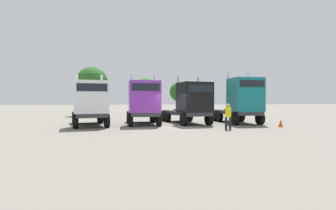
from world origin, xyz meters
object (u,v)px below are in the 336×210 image
(semi_truck_purple, at_px, (144,102))
(traffic_cone_near, at_px, (281,123))
(visitor_in_hivis, at_px, (228,115))
(semi_truck_white, at_px, (90,103))
(semi_truck_teal, at_px, (242,100))
(semi_truck_black, at_px, (191,103))

(semi_truck_purple, bearing_deg, traffic_cone_near, 71.30)
(visitor_in_hivis, bearing_deg, traffic_cone_near, -47.96)
(semi_truck_white, relative_size, semi_truck_teal, 1.10)
(traffic_cone_near, bearing_deg, semi_truck_white, 167.58)
(semi_truck_black, height_order, traffic_cone_near, semi_truck_black)
(semi_truck_purple, relative_size, semi_truck_teal, 0.98)
(semi_truck_black, height_order, semi_truck_teal, semi_truck_teal)
(semi_truck_white, relative_size, traffic_cone_near, 10.75)
(semi_truck_teal, relative_size, visitor_in_hivis, 3.24)
(semi_truck_white, relative_size, visitor_in_hivis, 3.58)
(semi_truck_black, xyz_separation_m, visitor_in_hivis, (1.41, -4.45, -0.75))
(semi_truck_teal, height_order, traffic_cone_near, semi_truck_teal)
(visitor_in_hivis, relative_size, traffic_cone_near, 3.00)
(semi_truck_teal, bearing_deg, traffic_cone_near, 28.94)
(semi_truck_purple, height_order, semi_truck_black, semi_truck_purple)
(semi_truck_white, distance_m, semi_truck_teal, 12.58)
(semi_truck_purple, xyz_separation_m, semi_truck_teal, (8.42, -0.48, 0.16))
(semi_truck_white, xyz_separation_m, semi_truck_black, (8.14, 0.38, -0.00))
(semi_truck_purple, distance_m, semi_truck_black, 3.98)
(semi_truck_black, relative_size, semi_truck_teal, 1.14)
(semi_truck_white, xyz_separation_m, semi_truck_teal, (12.58, -0.10, 0.21))
(traffic_cone_near, bearing_deg, semi_truck_black, 150.03)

